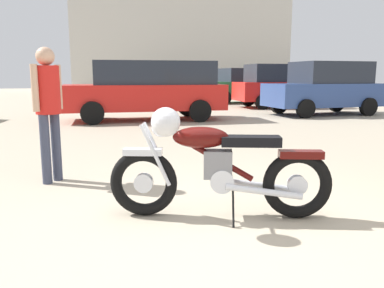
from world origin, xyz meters
TOP-DOWN VIEW (x-y plane):
  - ground_plane at (0.00, 0.00)m, footprint 80.00×80.00m
  - vintage_motorcycle at (-0.02, 0.37)m, footprint 2.06×0.72m
  - bystander at (-1.76, 1.91)m, footprint 0.30×0.40m
  - pale_sedan_back at (-0.24, 8.73)m, footprint 4.80×2.19m
  - silver_sedan_mid at (4.75, 15.75)m, footprint 4.44×2.50m
  - blue_hatchback_right at (5.46, 12.61)m, footprint 4.00×2.02m
  - white_estate_far at (5.81, 9.42)m, footprint 4.10×2.25m
  - industrial_building at (4.14, 37.08)m, footprint 19.74×12.84m

SIDE VIEW (x-z plane):
  - ground_plane at x=0.00m, z-range 0.00..0.00m
  - vintage_motorcycle at x=-0.02m, z-range -0.04..1.03m
  - silver_sedan_mid at x=4.75m, z-range 0.00..1.67m
  - blue_hatchback_right at x=5.46m, z-range 0.03..1.81m
  - white_estate_far at x=5.81m, z-range 0.03..1.81m
  - pale_sedan_back at x=-0.24m, z-range 0.07..1.81m
  - bystander at x=-1.76m, z-range 0.19..1.85m
  - industrial_building at x=4.14m, z-range -4.27..14.89m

